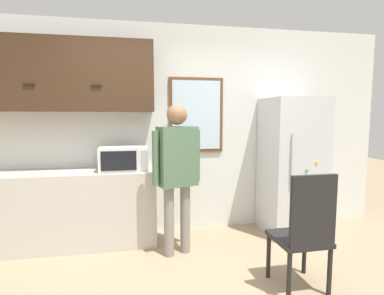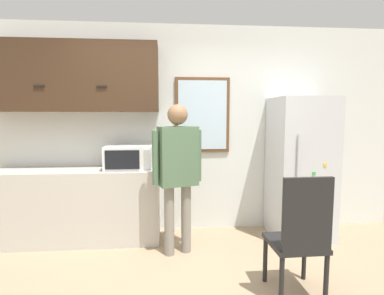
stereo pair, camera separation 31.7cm
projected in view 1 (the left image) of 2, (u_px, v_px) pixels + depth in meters
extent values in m
cube|color=silver|center=(169.00, 130.00, 3.95)|extent=(6.00, 0.06, 2.70)
cube|color=#BCB7AD|center=(70.00, 209.00, 3.51)|extent=(1.98, 0.57, 0.89)
cube|color=#3D2819|center=(67.00, 76.00, 3.45)|extent=(1.98, 0.36, 0.82)
cube|color=black|center=(29.00, 84.00, 3.21)|extent=(0.12, 0.01, 0.01)
cube|color=black|center=(96.00, 85.00, 3.34)|extent=(0.12, 0.01, 0.01)
cube|color=white|center=(124.00, 158.00, 3.55)|extent=(0.56, 0.37, 0.28)
cube|color=black|center=(119.00, 161.00, 3.35)|extent=(0.39, 0.01, 0.22)
cube|color=#B2B2B2|center=(144.00, 160.00, 3.40)|extent=(0.08, 0.01, 0.23)
cylinder|color=gray|center=(169.00, 221.00, 3.26)|extent=(0.11, 0.11, 0.78)
cylinder|color=gray|center=(185.00, 218.00, 3.35)|extent=(0.11, 0.11, 0.78)
cube|color=#4C6B4C|center=(177.00, 156.00, 3.23)|extent=(0.46, 0.33, 0.64)
sphere|color=#8C6647|center=(177.00, 115.00, 3.18)|extent=(0.22, 0.22, 0.22)
cylinder|color=#4C6B4C|center=(155.00, 158.00, 3.11)|extent=(0.07, 0.07, 0.57)
cylinder|color=#4C6B4C|center=(197.00, 155.00, 3.34)|extent=(0.07, 0.07, 0.57)
cube|color=silver|center=(292.00, 166.00, 3.92)|extent=(0.70, 0.67, 1.76)
cylinder|color=silver|center=(292.00, 159.00, 3.52)|extent=(0.02, 0.02, 0.62)
cube|color=green|center=(307.00, 171.00, 3.59)|extent=(0.04, 0.01, 0.04)
cube|color=yellow|center=(317.00, 163.00, 3.60)|extent=(0.04, 0.01, 0.04)
cube|color=black|center=(298.00, 239.00, 2.66)|extent=(0.45, 0.45, 0.04)
cylinder|color=black|center=(304.00, 252.00, 2.91)|extent=(0.04, 0.04, 0.42)
cylinder|color=black|center=(269.00, 256.00, 2.83)|extent=(0.04, 0.04, 0.42)
cylinder|color=black|center=(330.00, 272.00, 2.54)|extent=(0.04, 0.04, 0.42)
cylinder|color=black|center=(289.00, 277.00, 2.47)|extent=(0.04, 0.04, 0.42)
cube|color=black|center=(313.00, 211.00, 2.44)|extent=(0.40, 0.05, 0.60)
cube|color=brown|center=(196.00, 115.00, 3.95)|extent=(0.72, 0.04, 0.98)
cube|color=silver|center=(196.00, 115.00, 3.93)|extent=(0.64, 0.01, 0.90)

